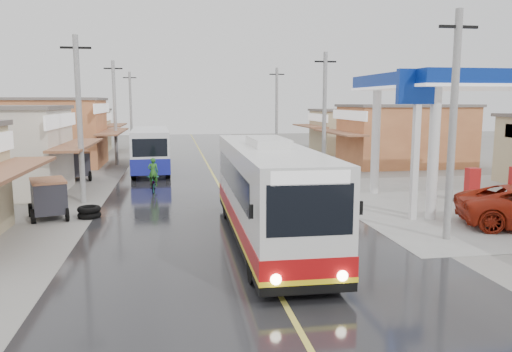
% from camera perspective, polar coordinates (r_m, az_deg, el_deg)
% --- Properties ---
extents(ground, '(120.00, 120.00, 0.00)m').
position_cam_1_polar(ground, '(16.94, -0.24, -8.32)').
color(ground, slate).
rests_on(ground, ground).
extents(road, '(12.00, 90.00, 0.02)m').
position_cam_1_polar(road, '(31.50, -4.59, -0.46)').
color(road, black).
rests_on(road, ground).
extents(centre_line, '(0.15, 90.00, 0.01)m').
position_cam_1_polar(centre_line, '(31.50, -4.59, -0.44)').
color(centre_line, '#D8CC4C').
rests_on(centre_line, road).
extents(shopfronts_left, '(11.00, 44.00, 5.20)m').
position_cam_1_polar(shopfronts_left, '(35.91, -26.17, -0.22)').
color(shopfronts_left, tan).
rests_on(shopfronts_left, ground).
extents(shopfronts_right, '(11.00, 44.00, 4.80)m').
position_cam_1_polar(shopfronts_right, '(33.44, 22.45, -0.58)').
color(shopfronts_right, beige).
rests_on(shopfronts_right, ground).
extents(utility_poles_left, '(1.60, 50.00, 8.00)m').
position_cam_1_polar(utility_poles_left, '(32.69, -17.06, -0.50)').
color(utility_poles_left, gray).
rests_on(utility_poles_left, ground).
extents(utility_poles_right, '(1.60, 36.00, 8.00)m').
position_cam_1_polar(utility_poles_right, '(32.83, 7.68, -0.16)').
color(utility_poles_right, gray).
rests_on(utility_poles_right, ground).
extents(coach_bus, '(2.79, 11.75, 3.66)m').
position_cam_1_polar(coach_bus, '(17.50, 1.28, -1.83)').
color(coach_bus, silver).
rests_on(coach_bus, road).
extents(second_bus, '(2.78, 9.14, 3.00)m').
position_cam_1_polar(second_bus, '(35.56, -11.97, 3.02)').
color(second_bus, silver).
rests_on(second_bus, road).
extents(cyclist, '(0.63, 1.77, 1.91)m').
position_cam_1_polar(cyclist, '(27.75, -11.63, -0.54)').
color(cyclist, black).
rests_on(cyclist, ground).
extents(tricycle_near, '(2.03, 2.34, 1.67)m').
position_cam_1_polar(tricycle_near, '(22.76, -22.65, -2.15)').
color(tricycle_near, '#26262D').
rests_on(tricycle_near, ground).
extents(tricycle_far, '(2.27, 2.61, 1.86)m').
position_cam_1_polar(tricycle_far, '(33.43, -19.93, 1.39)').
color(tricycle_far, '#26262D').
rests_on(tricycle_far, ground).
extents(tyre_stack, '(0.98, 0.98, 0.50)m').
position_cam_1_polar(tyre_stack, '(22.41, -18.52, -3.92)').
color(tyre_stack, black).
rests_on(tyre_stack, ground).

